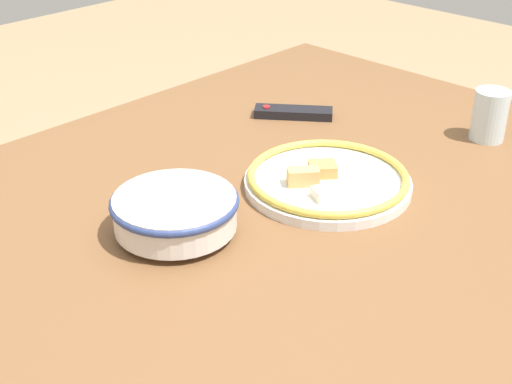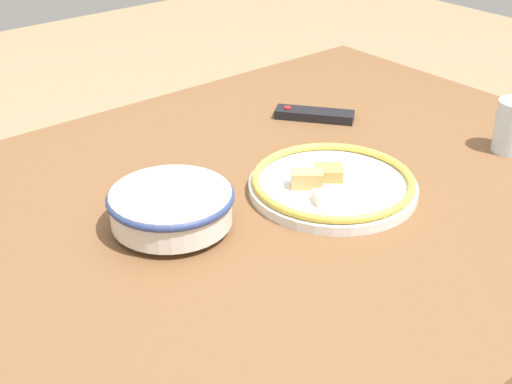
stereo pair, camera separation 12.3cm
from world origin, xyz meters
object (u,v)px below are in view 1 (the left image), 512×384
at_px(noodle_bowl, 175,211).
at_px(drinking_glass, 490,115).
at_px(tv_remote, 293,113).
at_px(food_plate, 327,180).

height_order(noodle_bowl, drinking_glass, drinking_glass).
bearing_deg(tv_remote, drinking_glass, -100.40).
relative_size(noodle_bowl, food_plate, 0.69).
bearing_deg(food_plate, tv_remote, 51.82).
xyz_separation_m(noodle_bowl, food_plate, (0.29, -0.08, -0.02)).
bearing_deg(tv_remote, food_plate, -165.93).
xyz_separation_m(noodle_bowl, drinking_glass, (0.70, -0.19, 0.01)).
bearing_deg(noodle_bowl, tv_remote, 20.10).
distance_m(noodle_bowl, food_plate, 0.31).
height_order(food_plate, drinking_glass, drinking_glass).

